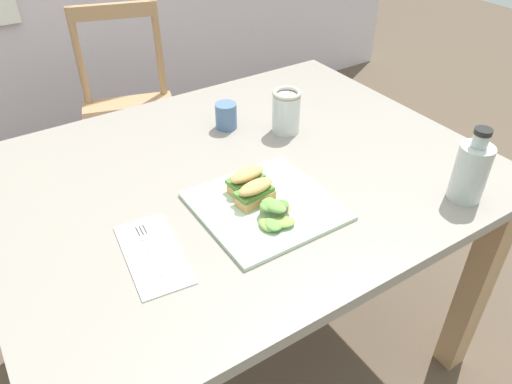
{
  "coord_description": "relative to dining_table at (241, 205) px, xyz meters",
  "views": [
    {
      "loc": [
        -0.58,
        -0.87,
        1.45
      ],
      "look_at": [
        -0.08,
        -0.09,
        0.76
      ],
      "focal_mm": 34.49,
      "sensor_mm": 36.0,
      "label": 1
    }
  ],
  "objects": [
    {
      "name": "ground_plane",
      "position": [
        0.04,
        -0.03,
        -0.62
      ],
      "size": [
        8.58,
        8.58,
        0.0
      ],
      "primitive_type": "plane",
      "color": "brown"
    },
    {
      "name": "dining_table",
      "position": [
        0.0,
        0.0,
        0.0
      ],
      "size": [
        1.25,
        0.97,
        0.74
      ],
      "color": "gray",
      "rests_on": "ground"
    },
    {
      "name": "chair_wooden_far",
      "position": [
        0.05,
        1.03,
        -0.17
      ],
      "size": [
        0.5,
        0.5,
        0.87
      ],
      "color": "tan",
      "rests_on": "ground"
    },
    {
      "name": "plate_lunch",
      "position": [
        -0.03,
        -0.17,
        0.12
      ],
      "size": [
        0.3,
        0.3,
        0.01
      ],
      "primitive_type": "cube",
      "color": "beige",
      "rests_on": "dining_table"
    },
    {
      "name": "sandwich_half_front",
      "position": [
        -0.05,
        -0.15,
        0.16
      ],
      "size": [
        0.1,
        0.06,
        0.06
      ],
      "color": "tan",
      "rests_on": "plate_lunch"
    },
    {
      "name": "sandwich_half_back",
      "position": [
        -0.04,
        -0.09,
        0.16
      ],
      "size": [
        0.1,
        0.06,
        0.06
      ],
      "color": "tan",
      "rests_on": "plate_lunch"
    },
    {
      "name": "salad_mixed_greens",
      "position": [
        -0.05,
        -0.22,
        0.15
      ],
      "size": [
        0.1,
        0.12,
        0.04
      ],
      "color": "#84A84C",
      "rests_on": "plate_lunch"
    },
    {
      "name": "napkin_folded",
      "position": [
        -0.32,
        -0.17,
        0.12
      ],
      "size": [
        0.14,
        0.24,
        0.0
      ],
      "primitive_type": "cube",
      "rotation": [
        0.0,
        0.0,
        -0.12
      ],
      "color": "white",
      "rests_on": "dining_table"
    },
    {
      "name": "fork_on_napkin",
      "position": [
        -0.31,
        -0.15,
        0.12
      ],
      "size": [
        0.03,
        0.19,
        0.0
      ],
      "color": "silver",
      "rests_on": "napkin_folded"
    },
    {
      "name": "bottle_cold_brew",
      "position": [
        0.38,
        -0.39,
        0.18
      ],
      "size": [
        0.08,
        0.08,
        0.18
      ],
      "color": "black",
      "rests_on": "dining_table"
    },
    {
      "name": "mason_jar_iced_tea",
      "position": [
        0.21,
        0.1,
        0.17
      ],
      "size": [
        0.08,
        0.08,
        0.13
      ],
      "color": "gold",
      "rests_on": "dining_table"
    },
    {
      "name": "cup_extra_side",
      "position": [
        0.08,
        0.21,
        0.15
      ],
      "size": [
        0.06,
        0.06,
        0.08
      ],
      "primitive_type": "cylinder",
      "color": "#4C6B93",
      "rests_on": "dining_table"
    }
  ]
}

